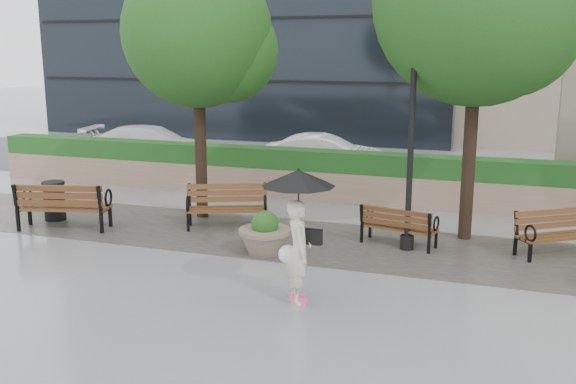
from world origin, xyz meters
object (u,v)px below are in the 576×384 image
(bench_0, at_px, (64,216))
(car_left, at_px, (152,145))
(bench_3, at_px, (557,243))
(bench_2, at_px, (398,234))
(trash_bin, at_px, (55,202))
(bench_1, at_px, (227,215))
(car_right, at_px, (325,155))
(planter_left, at_px, (265,237))
(pedestrian, at_px, (298,223))
(lamppost, at_px, (410,161))

(bench_0, relative_size, car_left, 0.45)
(bench_3, distance_m, car_left, 14.72)
(bench_2, bearing_deg, car_left, -22.59)
(trash_bin, bearing_deg, bench_1, 9.72)
(car_right, bearing_deg, bench_1, 168.64)
(bench_3, xyz_separation_m, planter_left, (-5.56, -1.79, 0.08))
(bench_0, xyz_separation_m, bench_1, (3.48, 1.33, -0.03))
(car_right, bearing_deg, planter_left, 179.30)
(bench_0, height_order, car_right, car_right)
(planter_left, relative_size, pedestrian, 0.49)
(car_left, xyz_separation_m, car_right, (6.41, 0.09, -0.03))
(planter_left, xyz_separation_m, car_left, (-7.59, 8.40, 0.35))
(bench_1, xyz_separation_m, bench_2, (3.97, -0.09, -0.05))
(bench_3, bearing_deg, bench_2, 151.52)
(pedestrian, bearing_deg, trash_bin, 42.63)
(planter_left, distance_m, trash_bin, 5.80)
(bench_1, height_order, pedestrian, pedestrian)
(bench_0, distance_m, planter_left, 5.00)
(bench_0, bearing_deg, trash_bin, -53.96)
(bench_2, bearing_deg, trash_bin, 16.64)
(bench_2, bearing_deg, bench_3, -160.88)
(bench_0, relative_size, bench_2, 1.31)
(bench_1, relative_size, lamppost, 0.47)
(trash_bin, bearing_deg, pedestrian, -22.40)
(bench_2, xyz_separation_m, trash_bin, (-8.20, -0.63, 0.20))
(lamppost, bearing_deg, bench_1, 175.82)
(bench_2, relative_size, pedestrian, 0.76)
(bench_0, bearing_deg, planter_left, 163.09)
(bench_0, distance_m, bench_3, 10.67)
(bench_1, bearing_deg, car_left, 108.78)
(planter_left, distance_m, car_right, 8.58)
(bench_2, distance_m, pedestrian, 3.88)
(bench_0, bearing_deg, car_left, -87.36)
(bench_2, bearing_deg, car_right, -50.59)
(bench_2, xyz_separation_m, car_right, (-3.63, 7.08, 0.42))
(bench_2, bearing_deg, bench_0, 21.69)
(lamppost, relative_size, car_left, 0.87)
(bench_0, distance_m, bench_1, 3.72)
(bench_1, bearing_deg, pedestrian, -74.01)
(bench_0, xyz_separation_m, bench_3, (10.55, 1.61, -0.06))
(bench_0, relative_size, trash_bin, 2.41)
(bench_1, relative_size, planter_left, 1.87)
(planter_left, xyz_separation_m, pedestrian, (1.42, -2.17, 0.97))
(bench_3, relative_size, lamppost, 0.41)
(bench_1, distance_m, pedestrian, 4.81)
(planter_left, height_order, trash_bin, trash_bin)
(planter_left, relative_size, lamppost, 0.25)
(bench_1, xyz_separation_m, planter_left, (1.52, -1.51, 0.05))
(bench_1, distance_m, car_left, 9.20)
(bench_2, relative_size, lamppost, 0.39)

